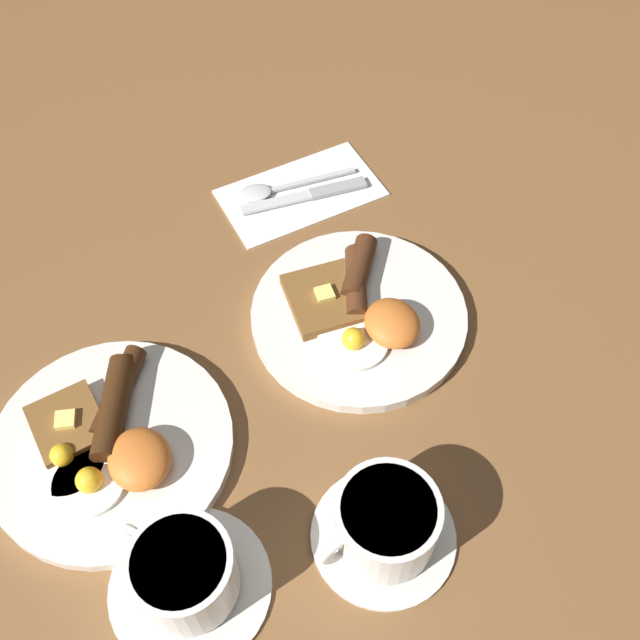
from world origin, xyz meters
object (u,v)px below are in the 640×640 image
at_px(breakfast_plate_far, 110,443).
at_px(knife, 311,194).
at_px(breakfast_plate_near, 359,312).
at_px(spoon, 268,190).
at_px(teacup_near, 385,524).
at_px(teacup_far, 184,575).

bearing_deg(breakfast_plate_far, knife, -51.93).
height_order(breakfast_plate_near, knife, breakfast_plate_near).
relative_size(knife, spoon, 1.05).
bearing_deg(knife, breakfast_plate_far, 42.54).
height_order(teacup_near, knife, teacup_near).
xyz_separation_m(breakfast_plate_near, teacup_far, (-0.22, 0.27, 0.02)).
xyz_separation_m(breakfast_plate_near, spoon, (0.23, 0.03, -0.00)).
xyz_separation_m(breakfast_plate_near, knife, (0.20, -0.02, -0.01)).
xyz_separation_m(breakfast_plate_far, knife, (0.25, -0.33, -0.01)).
bearing_deg(breakfast_plate_far, breakfast_plate_near, -79.98).
xyz_separation_m(teacup_far, knife, (0.42, -0.29, -0.03)).
bearing_deg(teacup_near, breakfast_plate_far, 48.76).
xyz_separation_m(teacup_near, teacup_far, (0.03, 0.18, 0.00)).
distance_m(breakfast_plate_far, teacup_far, 0.17).
relative_size(breakfast_plate_near, spoon, 1.54).
bearing_deg(breakfast_plate_near, teacup_far, 129.04).
bearing_deg(spoon, teacup_far, 64.94).
bearing_deg(knife, breakfast_plate_near, 87.97).
distance_m(knife, spoon, 0.06).
bearing_deg(teacup_near, teacup_far, 81.91).
xyz_separation_m(breakfast_plate_near, breakfast_plate_far, (-0.05, 0.30, 0.00)).
bearing_deg(spoon, knife, 154.87).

